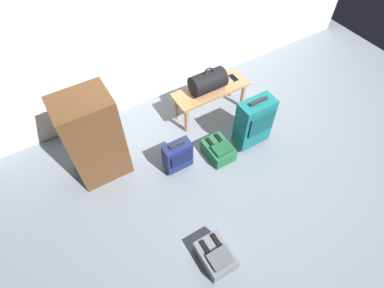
{
  "coord_description": "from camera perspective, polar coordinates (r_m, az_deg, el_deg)",
  "views": [
    {
      "loc": [
        -1.69,
        -1.52,
        3.05
      ],
      "look_at": [
        -0.55,
        0.37,
        0.25
      ],
      "focal_mm": 28.8,
      "sensor_mm": 36.0,
      "label": 1
    }
  ],
  "objects": [
    {
      "name": "ground_plane",
      "position": [
        3.81,
        10.05,
        -2.7
      ],
      "size": [
        6.6,
        6.6,
        0.0
      ],
      "primitive_type": "plane",
      "color": "slate"
    },
    {
      "name": "bench",
      "position": [
        4.01,
        3.48,
        9.54
      ],
      "size": [
        1.0,
        0.36,
        0.43
      ],
      "color": "#A87A4C",
      "rests_on": "ground"
    },
    {
      "name": "duffel_bag_black",
      "position": [
        3.86,
        2.96,
        11.48
      ],
      "size": [
        0.44,
        0.26,
        0.34
      ],
      "color": "black",
      "rests_on": "bench"
    },
    {
      "name": "cell_phone",
      "position": [
        4.15,
        7.68,
        12.08
      ],
      "size": [
        0.07,
        0.14,
        0.01
      ],
      "color": "#191E4C",
      "rests_on": "bench"
    },
    {
      "name": "suitcase_upright_teal",
      "position": [
        3.7,
        11.43,
        4.02
      ],
      "size": [
        0.42,
        0.25,
        0.73
      ],
      "color": "#14666B",
      "rests_on": "ground"
    },
    {
      "name": "suitcase_small_navy",
      "position": [
        3.48,
        -2.64,
        -2.18
      ],
      "size": [
        0.32,
        0.19,
        0.46
      ],
      "color": "navy",
      "rests_on": "ground"
    },
    {
      "name": "backpack_grey",
      "position": [
        3.12,
        4.42,
        -19.91
      ],
      "size": [
        0.28,
        0.38,
        0.21
      ],
      "color": "slate",
      "rests_on": "ground"
    },
    {
      "name": "backpack_green",
      "position": [
        3.72,
        4.89,
        -1.1
      ],
      "size": [
        0.28,
        0.38,
        0.21
      ],
      "color": "#1E6038",
      "rests_on": "ground"
    },
    {
      "name": "side_cabinet",
      "position": [
        3.39,
        -17.79,
        1.0
      ],
      "size": [
        0.56,
        0.44,
        1.1
      ],
      "color": "brown",
      "rests_on": "ground"
    }
  ]
}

